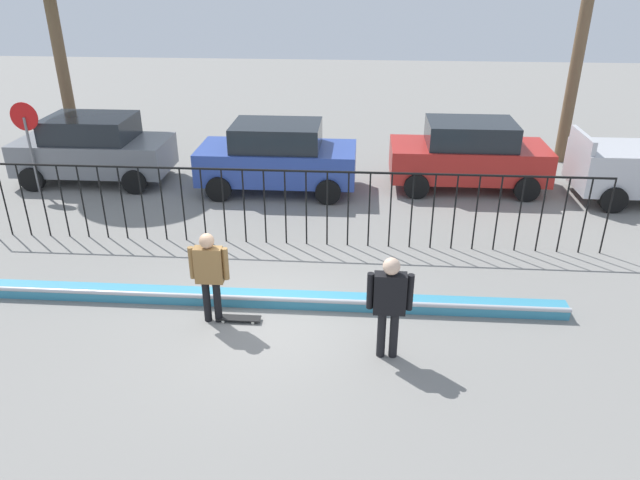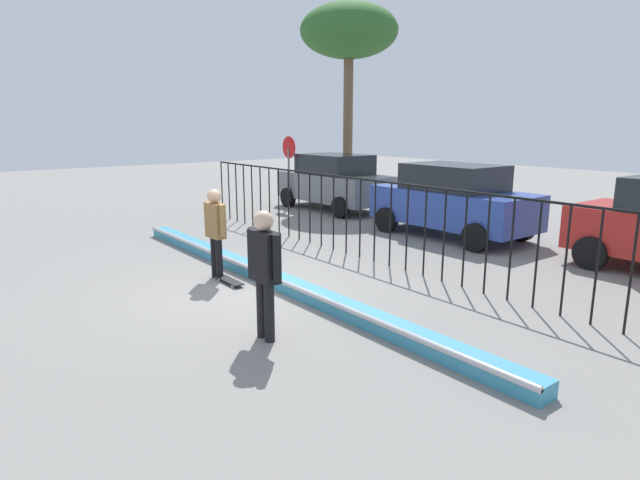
# 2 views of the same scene
# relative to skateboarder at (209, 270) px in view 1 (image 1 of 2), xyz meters

# --- Properties ---
(ground_plane) EXTENTS (60.00, 60.00, 0.00)m
(ground_plane) POSITION_rel_skateboarder_xyz_m (0.91, 0.13, -1.04)
(ground_plane) COLOR gray
(bowl_coping_ledge) EXTENTS (11.00, 0.40, 0.27)m
(bowl_coping_ledge) POSITION_rel_skateboarder_xyz_m (0.91, 0.62, -0.92)
(bowl_coping_ledge) COLOR teal
(bowl_coping_ledge) RESTS_ON ground
(perimeter_fence) EXTENTS (14.04, 0.04, 1.77)m
(perimeter_fence) POSITION_rel_skateboarder_xyz_m (0.91, 3.28, 0.05)
(perimeter_fence) COLOR black
(perimeter_fence) RESTS_ON ground
(skateboarder) EXTENTS (0.70, 0.26, 1.73)m
(skateboarder) POSITION_rel_skateboarder_xyz_m (0.00, 0.00, 0.00)
(skateboarder) COLOR black
(skateboarder) RESTS_ON ground
(skateboard) EXTENTS (0.80, 0.20, 0.07)m
(skateboard) POSITION_rel_skateboarder_xyz_m (0.45, 0.01, -0.98)
(skateboard) COLOR black
(skateboard) RESTS_ON ground
(camera_operator) EXTENTS (0.73, 0.27, 1.80)m
(camera_operator) POSITION_rel_skateboarder_xyz_m (3.08, -0.82, 0.05)
(camera_operator) COLOR black
(camera_operator) RESTS_ON ground
(parked_car_gray) EXTENTS (4.30, 2.12, 1.90)m
(parked_car_gray) POSITION_rel_skateboarder_xyz_m (-5.10, 7.07, -0.06)
(parked_car_gray) COLOR slate
(parked_car_gray) RESTS_ON ground
(parked_car_blue) EXTENTS (4.30, 2.12, 1.90)m
(parked_car_blue) POSITION_rel_skateboarder_xyz_m (0.26, 6.69, -0.06)
(parked_car_blue) COLOR #2D479E
(parked_car_blue) RESTS_ON ground
(parked_car_red) EXTENTS (4.30, 2.12, 1.90)m
(parked_car_red) POSITION_rel_skateboarder_xyz_m (5.54, 7.29, -0.06)
(parked_car_red) COLOR #B2231E
(parked_car_red) RESTS_ON ground
(stop_sign) EXTENTS (0.76, 0.07, 2.50)m
(stop_sign) POSITION_rel_skateboarder_xyz_m (-6.37, 6.05, 0.58)
(stop_sign) COLOR slate
(stop_sign) RESTS_ON ground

